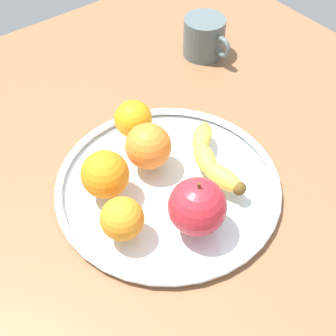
# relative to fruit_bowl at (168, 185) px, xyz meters

# --- Properties ---
(ground_plane) EXTENTS (1.12, 1.12, 0.04)m
(ground_plane) POSITION_rel_fruit_bowl_xyz_m (0.00, 0.00, -0.03)
(ground_plane) COLOR brown
(fruit_bowl) EXTENTS (0.35, 0.35, 0.02)m
(fruit_bowl) POSITION_rel_fruit_bowl_xyz_m (0.00, 0.00, 0.00)
(fruit_bowl) COLOR silver
(fruit_bowl) RESTS_ON ground_plane
(banana) EXTENTS (0.16, 0.09, 0.03)m
(banana) POSITION_rel_fruit_bowl_xyz_m (0.02, 0.07, 0.02)
(banana) COLOR yellow
(banana) RESTS_ON fruit_bowl
(apple) EXTENTS (0.08, 0.08, 0.09)m
(apple) POSITION_rel_fruit_bowl_xyz_m (0.09, -0.02, 0.05)
(apple) COLOR red
(apple) RESTS_ON fruit_bowl
(orange_back_right) EXTENTS (0.06, 0.06, 0.06)m
(orange_back_right) POSITION_rel_fruit_bowl_xyz_m (-0.12, 0.02, 0.04)
(orange_back_right) COLOR orange
(orange_back_right) RESTS_ON fruit_bowl
(orange_front_right) EXTENTS (0.07, 0.07, 0.07)m
(orange_front_right) POSITION_rel_fruit_bowl_xyz_m (-0.04, -0.08, 0.04)
(orange_front_right) COLOR orange
(orange_front_right) RESTS_ON fruit_bowl
(orange_front_left) EXTENTS (0.06, 0.06, 0.06)m
(orange_front_left) POSITION_rel_fruit_bowl_xyz_m (0.04, -0.11, 0.04)
(orange_front_left) COLOR orange
(orange_front_left) RESTS_ON fruit_bowl
(orange_center) EXTENTS (0.07, 0.07, 0.07)m
(orange_center) POSITION_rel_fruit_bowl_xyz_m (-0.05, 0.00, 0.04)
(orange_center) COLOR orange
(orange_center) RESTS_ON fruit_bowl
(ambient_mug) EXTENTS (0.12, 0.08, 0.08)m
(ambient_mug) POSITION_rel_fruit_bowl_xyz_m (-0.24, 0.28, 0.03)
(ambient_mug) COLOR #4E5E5F
(ambient_mug) RESTS_ON ground_plane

